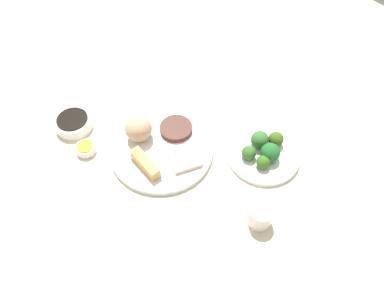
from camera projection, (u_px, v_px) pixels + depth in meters
tabletop at (162, 154)px, 1.02m from camera, size 2.20×2.20×0.02m
main_plate at (162, 150)px, 1.00m from camera, size 0.28×0.28×0.02m
rice_scoop at (138, 129)px, 0.99m from camera, size 0.07×0.07×0.07m
spring_roll at (145, 164)px, 0.95m from camera, size 0.03×0.10×0.03m
crab_rangoon_wonton at (184, 158)px, 0.97m from camera, size 0.10×0.10×0.01m
stir_fry_heap at (176, 129)px, 1.03m from camera, size 0.09×0.09×0.02m
broccoli_plate at (263, 155)px, 1.00m from camera, size 0.20×0.20×0.01m
broccoli_floret_0 at (270, 152)px, 0.96m from camera, size 0.05×0.05×0.05m
broccoli_floret_1 at (249, 153)px, 0.97m from camera, size 0.04×0.04×0.04m
broccoli_floret_2 at (260, 140)px, 0.99m from camera, size 0.05×0.05×0.05m
broccoli_floret_3 at (276, 139)px, 0.99m from camera, size 0.04×0.04×0.04m
broccoli_floret_4 at (263, 162)px, 0.95m from camera, size 0.04×0.04×0.04m
soy_sauce_bowl at (74, 123)px, 1.05m from camera, size 0.11×0.11×0.03m
soy_sauce_bowl_liquid at (72, 119)px, 1.04m from camera, size 0.09×0.09×0.00m
sauce_ramekin_hot_mustard at (86, 149)px, 1.00m from camera, size 0.05×0.05×0.02m
sauce_ramekin_hot_mustard_liquid at (85, 146)px, 0.99m from camera, size 0.04×0.04×0.00m
teacup at (260, 216)px, 0.86m from camera, size 0.06×0.06×0.06m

